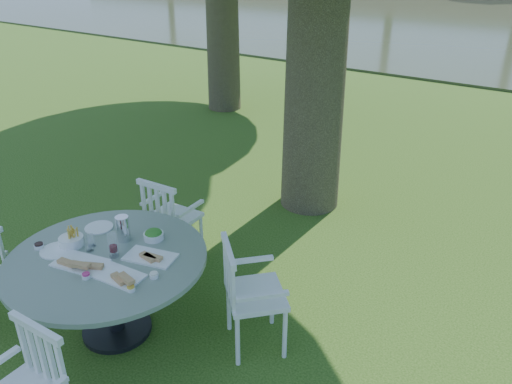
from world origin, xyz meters
TOP-DOWN VIEW (x-y plane):
  - ground at (0.00, 0.00)m, footprint 140.00×140.00m
  - table at (-0.43, -1.19)m, footprint 1.54×1.54m
  - chair_ne at (0.53, -0.70)m, footprint 0.64×0.63m
  - chair_nw at (-0.79, -0.18)m, footprint 0.49×0.46m
  - chair_se at (0.02, -2.16)m, footprint 0.47×0.44m
  - tableware at (-0.50, -1.12)m, footprint 1.09×0.81m

SIDE VIEW (x-z plane):
  - ground at x=0.00m, z-range 0.00..0.00m
  - chair_se at x=0.02m, z-range 0.08..0.97m
  - chair_nw at x=-0.79m, z-range 0.08..0.98m
  - chair_ne at x=0.53m, z-range 0.08..1.00m
  - table at x=-0.43m, z-range 0.24..0.97m
  - tableware at x=-0.50m, z-range 0.66..0.88m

